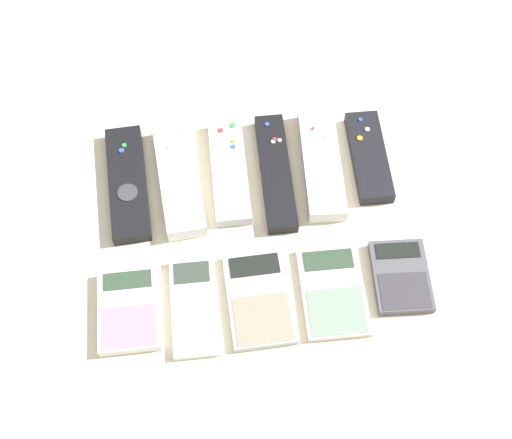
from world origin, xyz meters
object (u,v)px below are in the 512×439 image
(remote_2, at_px, (229,171))
(remote_5, at_px, (369,157))
(remote_4, at_px, (321,163))
(calculator_2, at_px, (259,298))
(calculator_3, at_px, (333,291))
(calculator_1, at_px, (194,307))
(remote_3, at_px, (276,172))
(remote_1, at_px, (179,179))
(calculator_4, at_px, (401,276))
(remote_0, at_px, (128,183))
(calculator_0, at_px, (129,310))

(remote_2, bearing_deg, remote_5, 0.86)
(remote_4, distance_m, calculator_2, 0.24)
(calculator_3, bearing_deg, remote_5, 67.83)
(remote_2, xyz_separation_m, calculator_1, (-0.07, -0.22, -0.00))
(remote_3, bearing_deg, remote_1, 179.57)
(calculator_2, xyz_separation_m, calculator_4, (0.20, 0.01, 0.00))
(calculator_1, distance_m, calculator_3, 0.20)
(remote_2, bearing_deg, remote_4, -0.75)
(remote_1, xyz_separation_m, calculator_2, (0.10, -0.21, -0.01))
(calculator_1, bearing_deg, remote_0, 112.75)
(calculator_3, bearing_deg, calculator_0, -179.76)
(remote_0, height_order, remote_1, remote_1)
(calculator_0, relative_size, calculator_3, 0.87)
(remote_0, distance_m, calculator_1, 0.23)
(remote_2, bearing_deg, calculator_3, -59.19)
(remote_5, distance_m, calculator_4, 0.21)
(remote_1, distance_m, remote_3, 0.15)
(calculator_2, bearing_deg, calculator_1, 179.65)
(calculator_1, bearing_deg, calculator_3, 0.89)
(remote_2, height_order, remote_4, remote_4)
(remote_3, bearing_deg, remote_4, 6.73)
(remote_1, distance_m, remote_4, 0.22)
(calculator_3, bearing_deg, calculator_1, -178.79)
(remote_3, distance_m, calculator_4, 0.25)
(remote_1, relative_size, calculator_4, 1.75)
(remote_3, bearing_deg, calculator_1, -123.47)
(remote_4, height_order, calculator_3, remote_4)
(remote_2, xyz_separation_m, remote_3, (0.07, -0.01, 0.00))
(remote_0, height_order, remote_5, same)
(calculator_0, bearing_deg, calculator_2, -0.81)
(remote_0, distance_m, calculator_3, 0.35)
(remote_1, height_order, remote_4, same)
(calculator_3, bearing_deg, remote_2, 121.08)
(remote_1, relative_size, calculator_0, 1.65)
(remote_3, relative_size, calculator_4, 1.80)
(calculator_2, distance_m, calculator_3, 0.10)
(remote_2, bearing_deg, calculator_4, -41.71)
(calculator_2, bearing_deg, remote_3, 75.07)
(remote_2, height_order, remote_3, remote_3)
(remote_1, distance_m, calculator_0, 0.22)
(remote_0, xyz_separation_m, calculator_0, (-0.00, -0.21, -0.00))
(calculator_2, bearing_deg, remote_2, 94.28)
(remote_3, distance_m, calculator_2, 0.21)
(calculator_4, bearing_deg, calculator_0, -175.71)
(calculator_4, bearing_deg, remote_5, 94.97)
(remote_5, bearing_deg, calculator_2, -130.90)
(remote_0, distance_m, calculator_2, 0.27)
(remote_2, height_order, calculator_4, remote_2)
(remote_5, height_order, calculator_2, remote_5)
(calculator_2, bearing_deg, calculator_4, 1.47)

